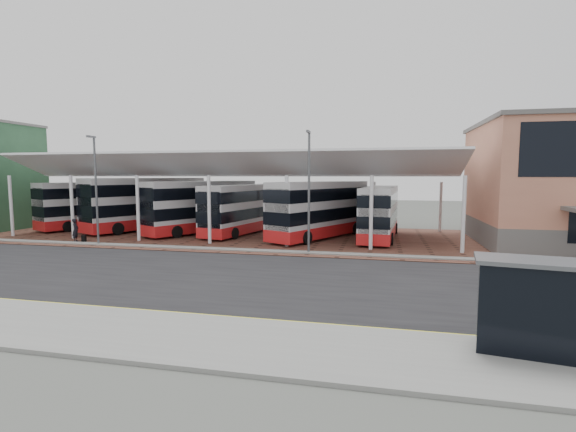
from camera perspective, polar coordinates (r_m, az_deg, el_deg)
name	(u,v)px	position (r m, az deg, el deg)	size (l,w,h in m)	color
ground	(251,274)	(22.41, -5.03, -7.87)	(140.00, 140.00, 0.00)	#4B4E48
road	(245,278)	(21.49, -5.85, -8.44)	(120.00, 14.00, 0.02)	black
forecourt	(322,238)	(34.47, 4.73, -3.08)	(72.00, 16.00, 0.06)	brown
sidewalk	(166,336)	(14.45, -16.31, -15.46)	(120.00, 4.00, 0.14)	slate
north_kerb	(279,252)	(28.24, -1.21, -4.90)	(120.00, 0.80, 0.14)	slate
yellow_line_near	(194,317)	(16.14, -12.79, -13.28)	(120.00, 0.12, 0.01)	yellow
yellow_line_far	(197,314)	(16.39, -12.33, -12.97)	(120.00, 0.12, 0.01)	yellow
canopy	(234,169)	(36.94, -7.46, 6.44)	(37.00, 11.63, 7.07)	white
lamp_west	(96,187)	(34.03, -24.80, 3.64)	(0.16, 0.90, 8.07)	#54575B
lamp_east	(309,188)	(27.45, 2.87, 3.80)	(0.16, 0.90, 8.07)	#54575B
bus_0	(96,205)	(45.49, -24.74, 1.38)	(6.73, 10.94, 4.48)	silver
bus_1	(147,204)	(41.87, -18.78, 1.56)	(7.62, 11.89, 4.90)	silver
bus_2	(201,207)	(38.45, -11.76, 1.21)	(7.50, 11.15, 4.63)	silver
bus_3	(243,209)	(37.25, -6.20, 0.93)	(4.55, 10.76, 4.32)	silver
bus_4	(320,210)	(34.56, 4.44, 0.84)	(7.34, 11.21, 4.63)	silver
bus_5	(380,213)	(34.83, 12.42, 0.42)	(3.19, 10.40, 4.22)	silver
pedestrian	(75,230)	(36.37, -27.06, -1.74)	(0.66, 0.43, 1.81)	black
suitcase	(84,238)	(36.16, -26.13, -2.75)	(0.31, 0.22, 0.53)	black
bus_shelter	(551,299)	(13.72, 32.35, -9.57)	(3.55, 2.05, 2.70)	black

